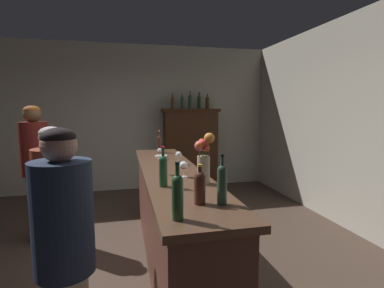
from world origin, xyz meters
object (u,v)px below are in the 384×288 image
at_px(wine_glass_spare, 164,162).
at_px(patron_in_grey, 65,256).
at_px(wine_glass_front, 179,155).
at_px(bar_counter, 172,217).
at_px(wine_bottle_syrah, 200,186).
at_px(display_bottle_center, 190,101).
at_px(patron_in_navy, 55,202).
at_px(flower_arrangement, 204,157).
at_px(display_bottle_left, 173,102).
at_px(wine_bottle_malbec, 178,195).
at_px(display_bottle_midright, 199,102).
at_px(display_cabinet, 190,147).
at_px(patron_near_entrance, 36,167).
at_px(display_bottle_midleft, 182,102).
at_px(wine_bottle_chardonnay, 163,169).
at_px(wine_glass_mid, 160,151).
at_px(wine_glass_rear, 184,166).
at_px(wine_bottle_pinot, 159,143).
at_px(display_bottle_right, 207,102).
at_px(wine_bottle_riesling, 222,182).
at_px(cheese_plate, 161,156).

relative_size(wine_glass_spare, patron_in_grey, 0.11).
distance_m(wine_glass_front, wine_glass_spare, 0.53).
height_order(bar_counter, wine_bottle_syrah, wine_bottle_syrah).
distance_m(display_bottle_center, patron_in_grey, 4.59).
xyz_separation_m(wine_glass_spare, display_bottle_center, (0.95, 3.02, 0.66)).
bearing_deg(patron_in_navy, bar_counter, -18.99).
bearing_deg(flower_arrangement, display_bottle_left, 84.88).
bearing_deg(wine_bottle_malbec, display_bottle_midright, 73.86).
xyz_separation_m(wine_bottle_syrah, display_bottle_left, (0.48, 3.95, 0.63)).
height_order(display_cabinet, patron_near_entrance, patron_near_entrance).
bearing_deg(display_bottle_midright, wine_glass_front, -109.48).
bearing_deg(display_bottle_center, wine_glass_front, -105.68).
relative_size(wine_bottle_syrah, display_bottle_midleft, 0.91).
xyz_separation_m(wine_bottle_chardonnay, wine_glass_spare, (0.06, 0.44, -0.02)).
relative_size(wine_bottle_malbec, display_bottle_left, 1.12).
relative_size(wine_glass_mid, flower_arrangement, 0.31).
bearing_deg(patron_near_entrance, wine_glass_rear, -29.39).
height_order(bar_counter, display_bottle_midleft, display_bottle_midleft).
bearing_deg(wine_bottle_chardonnay, wine_bottle_malbec, -91.22).
bearing_deg(wine_bottle_pinot, flower_arrangement, -85.31).
height_order(wine_glass_front, patron_near_entrance, patron_near_entrance).
relative_size(flower_arrangement, patron_near_entrance, 0.26).
xyz_separation_m(bar_counter, patron_near_entrance, (-1.53, 0.90, 0.43)).
distance_m(wine_bottle_chardonnay, wine_glass_mid, 1.35).
bearing_deg(wine_bottle_chardonnay, display_bottle_left, 79.28).
bearing_deg(display_bottle_right, patron_in_grey, -115.61).
bearing_deg(patron_near_entrance, wine_glass_front, -12.11).
bearing_deg(wine_bottle_riesling, bar_counter, 97.53).
bearing_deg(display_bottle_center, wine_bottle_malbec, -103.77).
relative_size(wine_bottle_malbec, display_bottle_right, 1.15).
distance_m(wine_bottle_syrah, patron_in_grey, 0.89).
relative_size(wine_glass_mid, cheese_plate, 0.81).
relative_size(display_bottle_midleft, display_bottle_right, 1.01).
distance_m(wine_glass_front, display_bottle_midleft, 2.69).
bearing_deg(display_bottle_midleft, wine_bottle_pinot, -112.66).
relative_size(wine_glass_front, display_bottle_midright, 0.45).
bearing_deg(wine_bottle_malbec, display_bottle_right, 71.73).
relative_size(wine_glass_spare, flower_arrangement, 0.38).
xyz_separation_m(wine_bottle_chardonnay, display_bottle_left, (0.65, 3.46, 0.61)).
height_order(wine_bottle_chardonnay, display_bottle_center, display_bottle_center).
relative_size(display_cabinet, wine_bottle_malbec, 4.85).
height_order(display_bottle_midleft, display_bottle_right, display_bottle_midleft).
distance_m(wine_glass_front, display_bottle_left, 2.65).
distance_m(wine_bottle_riesling, cheese_plate, 2.07).
distance_m(wine_bottle_riesling, patron_in_grey, 1.02).
height_order(flower_arrangement, patron_in_grey, patron_in_grey).
bearing_deg(patron_near_entrance, wine_bottle_pinot, 21.01).
bearing_deg(wine_glass_rear, wine_bottle_pinot, 91.34).
height_order(wine_glass_rear, flower_arrangement, flower_arrangement).
bearing_deg(bar_counter, display_bottle_left, 80.26).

